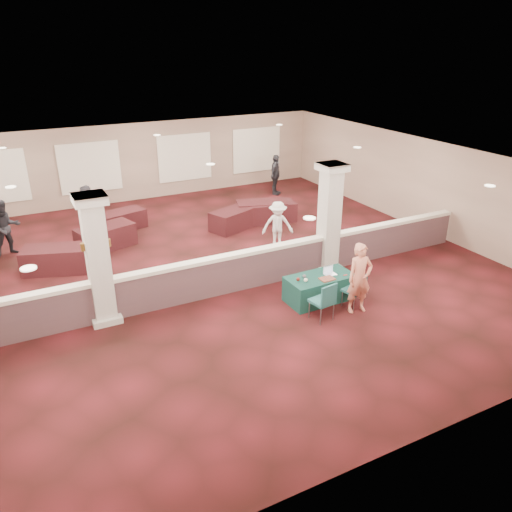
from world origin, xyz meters
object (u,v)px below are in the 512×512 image
attendee_a (6,228)px  near_table (320,288)px  far_table_front_center (234,219)px  attendee_b (278,225)px  attendee_c (275,175)px  attendee_d (88,207)px  far_table_front_left (56,259)px  far_table_back_center (122,220)px  far_table_front_right (271,212)px  conf_chair_side (325,299)px  far_table_back_left (106,237)px  woman (360,278)px  conf_chair_main (356,288)px  far_table_back_right (262,211)px

attendee_a → near_table: bearing=-58.9°
far_table_front_center → attendee_b: attendee_b is taller
attendee_c → attendee_d: size_ratio=1.10×
far_table_front_left → far_table_back_center: size_ratio=1.11×
far_table_front_right → attendee_b: 2.62m
conf_chair_side → attendee_c: bearing=58.5°
far_table_front_center → attendee_d: (-4.65, 2.42, 0.44)m
far_table_back_left → attendee_d: bearing=94.2°
woman → far_table_front_left: (-6.47, 5.97, -0.54)m
conf_chair_main → woman: size_ratio=0.51×
attendee_a → attendee_c: attendee_a is taller
far_table_front_left → conf_chair_main: bearing=-41.7°
far_table_front_left → far_table_back_center: far_table_front_left is taller
far_table_back_center → near_table: bearing=-66.3°
far_table_back_right → attendee_d: bearing=160.3°
far_table_front_left → far_table_front_center: bearing=7.9°
near_table → far_table_front_left: size_ratio=0.98×
near_table → far_table_back_left: 7.51m
far_table_front_left → far_table_back_right: 7.57m
far_table_back_center → attendee_c: (7.06, 1.30, 0.54)m
far_table_back_left → far_table_back_right: size_ratio=0.99×
conf_chair_main → attendee_d: 10.38m
conf_chair_side → far_table_back_left: size_ratio=0.56×
far_table_front_right → attendee_d: size_ratio=1.12×
attendee_b → far_table_front_left: bearing=-169.5°
conf_chair_main → far_table_front_left: 8.75m
conf_chair_main → far_table_front_left: (-6.53, 5.82, -0.18)m
far_table_front_left → attendee_d: size_ratio=1.15×
far_table_back_left → far_table_back_right: (5.78, 0.00, 0.01)m
near_table → woman: 1.21m
conf_chair_main → attendee_a: 10.93m
far_table_front_center → far_table_back_center: size_ratio=1.07×
conf_chair_side → far_table_front_right: bearing=62.8°
far_table_back_left → woman: bearing=-56.2°
near_table → far_table_back_right: size_ratio=0.96×
far_table_front_left → attendee_c: attendee_c is taller
woman → far_table_front_center: woman is taller
attendee_a → attendee_d: size_ratio=1.14×
far_table_front_left → far_table_back_left: far_table_front_left is taller
far_table_front_left → far_table_back_left: 2.05m
conf_chair_main → far_table_front_center: bearing=78.7°
far_table_back_left → attendee_d: (-0.15, 2.13, 0.43)m
near_table → attendee_b: attendee_b is taller
conf_chair_side → far_table_front_center: 6.91m
far_table_front_right → far_table_back_center: far_table_front_right is taller
far_table_back_left → attendee_c: size_ratio=1.04×
far_table_back_right → conf_chair_main: bearing=-97.8°
attendee_b → attendee_c: bearing=83.9°
far_table_front_center → far_table_back_center: far_table_front_center is taller
conf_chair_main → far_table_back_right: conf_chair_main is taller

